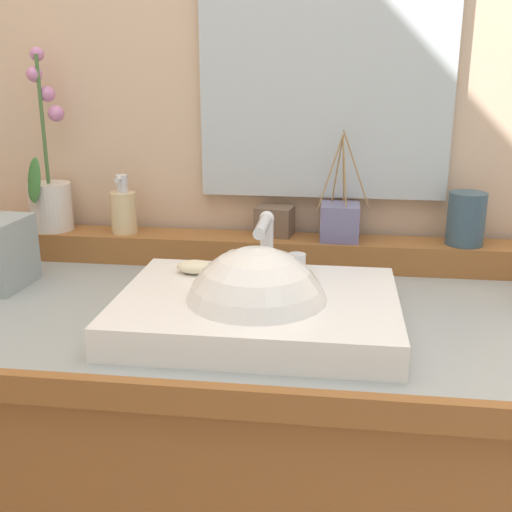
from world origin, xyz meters
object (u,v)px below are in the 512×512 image
sink_basin (257,315)px  trinket_box (275,221)px  tumbler_cup (466,219)px  reed_diffuser (340,221)px  soap_dispenser (123,210)px  potted_plant (49,189)px  soap_bar (196,267)px

sink_basin → trinket_box: sink_basin is taller
sink_basin → tumbler_cup: (0.38, 0.34, 0.09)m
sink_basin → reed_diffuser: bearing=69.4°
soap_dispenser → trinket_box: bearing=4.2°
potted_plant → soap_dispenser: 0.17m
trinket_box → reed_diffuser: bearing=1.5°
potted_plant → trinket_box: 0.50m
sink_basin → trinket_box: 0.37m
soap_bar → tumbler_cup: (0.51, 0.24, 0.05)m
soap_bar → sink_basin: bearing=-39.7°
tumbler_cup → trinket_box: tumbler_cup is taller
soap_bar → tumbler_cup: 0.56m
soap_bar → soap_dispenser: 0.32m
sink_basin → soap_bar: sink_basin is taller
reed_diffuser → sink_basin: bearing=-110.6°
soap_dispenser → reed_diffuser: (0.47, 0.01, -0.01)m
soap_dispenser → trinket_box: size_ratio=1.68×
soap_bar → trinket_box: bearing=66.1°
potted_plant → trinket_box: size_ratio=5.11×
sink_basin → tumbler_cup: tumbler_cup is taller
soap_bar → potted_plant: (-0.38, 0.24, 0.09)m
reed_diffuser → trinket_box: (-0.14, 0.02, -0.01)m
sink_basin → potted_plant: size_ratio=1.17×
soap_bar → soap_dispenser: (-0.21, 0.24, 0.04)m
potted_plant → tumbler_cup: (0.89, -0.00, -0.04)m
potted_plant → reed_diffuser: bearing=-0.1°
sink_basin → trinket_box: bearing=91.6°
sink_basin → reed_diffuser: reed_diffuser is taller
reed_diffuser → trinket_box: bearing=172.1°
sink_basin → tumbler_cup: bearing=41.6°
potted_plant → tumbler_cup: bearing=-0.3°
soap_dispenser → trinket_box: 0.33m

